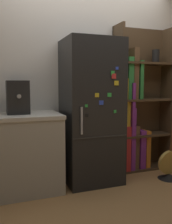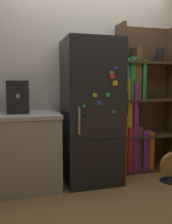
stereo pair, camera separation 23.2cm
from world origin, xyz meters
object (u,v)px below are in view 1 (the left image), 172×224
refrigerator (91,112)px  espresso_machine (18,97)px  guitar (170,166)px  bookshelf (135,111)px

refrigerator → espresso_machine: bearing=177.2°
refrigerator → guitar: 1.23m
bookshelf → guitar: size_ratio=1.77×
espresso_machine → guitar: bearing=-10.9°
refrigerator → guitar: size_ratio=1.55×
refrigerator → bookshelf: size_ratio=0.88×
guitar → refrigerator: bearing=162.0°
bookshelf → espresso_machine: size_ratio=5.36×
bookshelf → espresso_machine: bearing=-175.0°
refrigerator → guitar: refrigerator is taller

